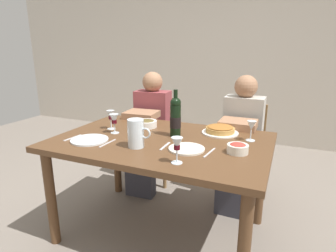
# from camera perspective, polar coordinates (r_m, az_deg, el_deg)

# --- Properties ---
(ground_plane) EXTENTS (8.00, 8.00, 0.00)m
(ground_plane) POSITION_cam_1_polar(r_m,az_deg,el_deg) (2.36, -1.27, -20.51)
(ground_plane) COLOR slate
(back_wall) EXTENTS (8.00, 0.10, 2.80)m
(back_wall) POSITION_cam_1_polar(r_m,az_deg,el_deg) (4.38, 13.38, 15.36)
(back_wall) COLOR beige
(back_wall) RESTS_ON ground
(dining_table) EXTENTS (1.50, 1.00, 0.76)m
(dining_table) POSITION_cam_1_polar(r_m,az_deg,el_deg) (2.04, -1.38, -5.15)
(dining_table) COLOR brown
(dining_table) RESTS_ON ground
(wine_bottle) EXTENTS (0.08, 0.08, 0.34)m
(wine_bottle) POSITION_cam_1_polar(r_m,az_deg,el_deg) (2.04, 1.52, 1.87)
(wine_bottle) COLOR black
(wine_bottle) RESTS_ON dining_table
(water_pitcher) EXTENTS (0.16, 0.11, 0.19)m
(water_pitcher) POSITION_cam_1_polar(r_m,az_deg,el_deg) (1.84, -6.49, -1.81)
(water_pitcher) COLOR silver
(water_pitcher) RESTS_ON dining_table
(baked_tart) EXTENTS (0.28, 0.28, 0.06)m
(baked_tart) POSITION_cam_1_polar(r_m,az_deg,el_deg) (2.17, 10.51, -0.76)
(baked_tart) COLOR white
(baked_tart) RESTS_ON dining_table
(salad_bowl) EXTENTS (0.13, 0.13, 0.07)m
(salad_bowl) POSITION_cam_1_polar(r_m,az_deg,el_deg) (1.79, 13.92, -4.32)
(salad_bowl) COLOR silver
(salad_bowl) RESTS_ON dining_table
(olive_bowl) EXTENTS (0.17, 0.17, 0.06)m
(olive_bowl) POSITION_cam_1_polar(r_m,az_deg,el_deg) (2.31, -4.39, 0.58)
(olive_bowl) COLOR white
(olive_bowl) RESTS_ON dining_table
(wine_glass_left_diner) EXTENTS (0.06, 0.06, 0.15)m
(wine_glass_left_diner) POSITION_cam_1_polar(r_m,az_deg,el_deg) (1.56, 1.82, -3.89)
(wine_glass_left_diner) COLOR silver
(wine_glass_left_diner) RESTS_ON dining_table
(wine_glass_right_diner) EXTENTS (0.06, 0.06, 0.15)m
(wine_glass_right_diner) POSITION_cam_1_polar(r_m,az_deg,el_deg) (2.27, -11.53, 2.00)
(wine_glass_right_diner) COLOR silver
(wine_glass_right_diner) RESTS_ON dining_table
(wine_glass_centre) EXTENTS (0.07, 0.07, 0.15)m
(wine_glass_centre) POSITION_cam_1_polar(r_m,az_deg,el_deg) (2.15, -10.83, 1.23)
(wine_glass_centre) COLOR silver
(wine_glass_centre) RESTS_ON dining_table
(wine_glass_spare) EXTENTS (0.06, 0.06, 0.14)m
(wine_glass_spare) POSITION_cam_1_polar(r_m,az_deg,el_deg) (2.03, 16.52, -0.12)
(wine_glass_spare) COLOR silver
(wine_glass_spare) RESTS_ON dining_table
(dinner_plate_left_setting) EXTENTS (0.23, 0.23, 0.01)m
(dinner_plate_left_setting) POSITION_cam_1_polar(r_m,az_deg,el_deg) (1.80, 3.78, -4.62)
(dinner_plate_left_setting) COLOR silver
(dinner_plate_left_setting) RESTS_ON dining_table
(dinner_plate_right_setting) EXTENTS (0.26, 0.26, 0.01)m
(dinner_plate_right_setting) POSITION_cam_1_polar(r_m,az_deg,el_deg) (2.04, -15.57, -2.73)
(dinner_plate_right_setting) COLOR silver
(dinner_plate_right_setting) RESTS_ON dining_table
(fork_left_setting) EXTENTS (0.02, 0.16, 0.00)m
(fork_left_setting) POSITION_cam_1_polar(r_m,az_deg,el_deg) (1.86, -0.59, -4.09)
(fork_left_setting) COLOR silver
(fork_left_setting) RESTS_ON dining_table
(knife_left_setting) EXTENTS (0.03, 0.18, 0.00)m
(knife_left_setting) POSITION_cam_1_polar(r_m,az_deg,el_deg) (1.76, 8.39, -5.36)
(knife_left_setting) COLOR silver
(knife_left_setting) RESTS_ON dining_table
(knife_right_setting) EXTENTS (0.01, 0.18, 0.00)m
(knife_right_setting) POSITION_cam_1_polar(r_m,az_deg,el_deg) (1.96, -12.13, -3.42)
(knife_right_setting) COLOR silver
(knife_right_setting) RESTS_ON dining_table
(spoon_right_setting) EXTENTS (0.03, 0.16, 0.00)m
(spoon_right_setting) POSITION_cam_1_polar(r_m,az_deg,el_deg) (2.14, -18.71, -2.27)
(spoon_right_setting) COLOR silver
(spoon_right_setting) RESTS_ON dining_table
(chair_left) EXTENTS (0.43, 0.43, 0.87)m
(chair_left) POSITION_cam_1_polar(r_m,az_deg,el_deg) (3.04, -2.08, -1.45)
(chair_left) COLOR olive
(chair_left) RESTS_ON ground
(diner_left) EXTENTS (0.36, 0.52, 1.16)m
(diner_left) POSITION_cam_1_polar(r_m,az_deg,el_deg) (2.80, -3.91, -0.44)
(diner_left) COLOR #8E3D42
(diner_left) RESTS_ON ground
(chair_right) EXTENTS (0.40, 0.40, 0.87)m
(chair_right) POSITION_cam_1_polar(r_m,az_deg,el_deg) (2.81, 15.06, -3.43)
(chair_right) COLOR olive
(chair_right) RESTS_ON ground
(diner_right) EXTENTS (0.34, 0.50, 1.16)m
(diner_right) POSITION_cam_1_polar(r_m,az_deg,el_deg) (2.55, 14.41, -2.50)
(diner_right) COLOR #B7B2A8
(diner_right) RESTS_ON ground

